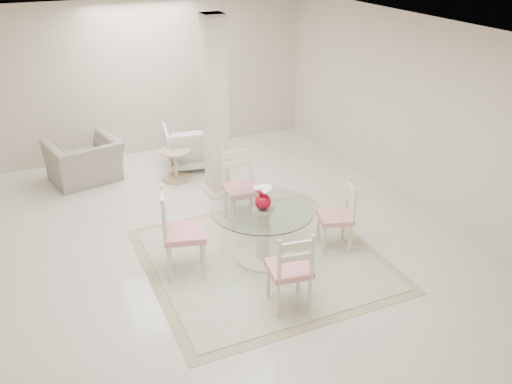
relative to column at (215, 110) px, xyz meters
name	(u,v)px	position (x,y,z in m)	size (l,w,h in m)	color
ground	(218,240)	(-0.50, -1.30, -1.35)	(7.00, 7.00, 0.00)	white
room_shell	(213,104)	(-0.50, -1.30, 0.51)	(6.02, 7.02, 2.71)	beige
column	(215,110)	(0.00, 0.00, 0.00)	(0.30, 0.30, 2.70)	beige
area_rug	(263,259)	(-0.16, -1.98, -1.34)	(2.82, 2.82, 0.02)	tan
dining_table	(263,234)	(-0.16, -1.98, -0.98)	(1.24, 1.24, 0.72)	beige
red_vase	(263,197)	(-0.15, -1.98, -0.47)	(0.23, 0.22, 0.30)	#A40519
dining_chair_east	(341,211)	(0.85, -2.13, -0.82)	(0.51, 0.51, 1.01)	beige
dining_chair_north	(241,181)	(-0.02, -0.96, -0.73)	(0.51, 0.51, 1.18)	beige
dining_chair_west	(177,227)	(-1.17, -1.83, -0.72)	(0.58, 0.58, 1.19)	beige
dining_chair_south	(291,265)	(-0.30, -2.99, -0.78)	(0.49, 0.49, 1.08)	#EFE4C4
recliner_taupe	(85,161)	(-1.79, 1.33, -1.00)	(1.07, 0.93, 0.69)	gray
armchair_white	(188,146)	(-0.08, 1.21, -0.98)	(0.78, 0.80, 0.73)	silver
side_table	(176,166)	(-0.44, 0.78, -1.11)	(0.49, 0.49, 0.51)	tan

